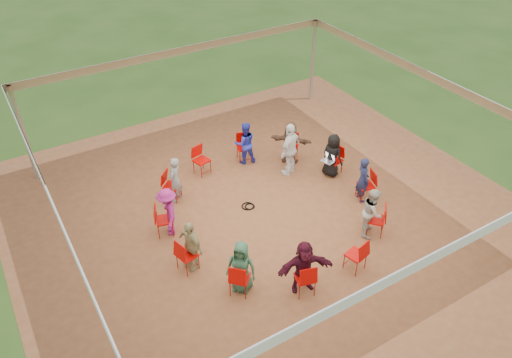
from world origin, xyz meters
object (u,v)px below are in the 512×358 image
person_seated_8 (373,212)px  standing_person (290,149)px  chair_0 (334,161)px  person_seated_3 (175,180)px  chair_9 (356,255)px  chair_6 (187,255)px  person_seated_7 (304,267)px  person_seated_4 (168,212)px  chair_2 (244,148)px  chair_10 (376,220)px  person_seated_1 (290,143)px  cable_coil (249,206)px  chair_1 (291,148)px  person_seated_5 (190,245)px  chair_8 (305,278)px  chair_4 (172,186)px  person_seated_9 (363,179)px  person_seated_6 (241,267)px  chair_11 (366,186)px  laptop (329,159)px  chair_3 (202,161)px  chair_5 (164,220)px  person_seated_0 (332,155)px  person_seated_2 (245,143)px  chair_7 (240,278)px

person_seated_8 → standing_person: standing_person is taller
chair_0 → person_seated_3: person_seated_3 is taller
chair_9 → person_seated_8: bearing=19.7°
chair_6 → person_seated_7: bearing=32.2°
chair_6 → person_seated_4: person_seated_4 is taller
chair_2 → chair_6: 4.82m
chair_10 → person_seated_1: person_seated_1 is taller
person_seated_7 → cable_coil: bearing=98.2°
chair_0 → chair_1: bearing=15.0°
person_seated_1 → person_seated_5: (-4.49, -2.50, 0.00)m
person_seated_3 → person_seated_5: 2.66m
chair_1 → standing_person: bearing=99.3°
chair_2 → chair_8: bearing=90.0°
chair_2 → person_seated_3: size_ratio=0.66×
chair_4 → person_seated_1: 3.86m
person_seated_8 → person_seated_9: bearing=15.0°
person_seated_6 → cable_coil: person_seated_6 is taller
person_seated_4 → person_seated_8: same height
chair_10 → person_seated_8: bearing=90.0°
person_seated_9 → chair_0: bearing=10.3°
chair_11 → laptop: size_ratio=2.22×
person_seated_1 → person_seated_7: same height
chair_8 → cable_coil: chair_8 is taller
chair_1 → laptop: size_ratio=2.22×
person_seated_3 → chair_3: bearing=169.7°
chair_1 → cable_coil: (-2.30, -1.34, -0.43)m
chair_0 → chair_2: bearing=30.0°
chair_6 → person_seated_4: 1.43m
chair_5 → person_seated_1: bearing=119.3°
chair_3 → standing_person: (2.25, -1.33, 0.40)m
chair_2 → cable_coil: size_ratio=2.42×
person_seated_0 → person_seated_2: same height
standing_person → chair_9: bearing=51.4°
chair_3 → person_seated_7: size_ratio=0.66×
person_seated_8 → chair_4: bearing=90.0°
person_seated_2 → laptop: person_seated_2 is taller
chair_0 → chair_4: bearing=60.0°
chair_3 → chair_2: bearing=165.0°
chair_7 → person_seated_8: (3.85, 0.02, 0.24)m
chair_6 → person_seated_5: person_seated_5 is taller
person_seated_4 → person_seated_7: same height
person_seated_4 → person_seated_5: bearing=15.0°
chair_9 → chair_10: size_ratio=1.00×
chair_6 → standing_person: size_ratio=0.54×
person_seated_7 → chair_3: bearing=105.3°
person_seated_4 → chair_6: bearing=10.3°
person_seated_3 → person_seated_5: size_ratio=1.00×
chair_8 → person_seated_6: bearing=160.3°
chair_2 → person_seated_0: bearing=147.8°
chair_8 → person_seated_3: person_seated_3 is taller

